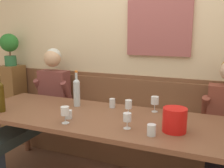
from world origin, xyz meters
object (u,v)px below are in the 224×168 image
(wall_bench, at_px, (128,136))
(wine_bottle_clear_water, at_px, (77,91))
(ice_bucket, at_px, (175,120))
(potted_plant, at_px, (9,46))
(water_tumbler_center, at_px, (151,130))
(wine_bottle_green_tall, at_px, (0,96))
(water_tumbler_right, at_px, (69,114))
(wine_glass_mid_left, at_px, (129,105))
(water_tumbler_left, at_px, (112,103))
(dining_table, at_px, (105,124))
(wine_glass_near_bucket, at_px, (127,118))
(wine_glass_center_front, at_px, (65,112))
(wine_glass_right_end, at_px, (155,101))
(person_left_seat, at_px, (37,106))

(wall_bench, xyz_separation_m, wine_bottle_clear_water, (-0.41, -0.49, 0.62))
(ice_bucket, relative_size, potted_plant, 0.42)
(water_tumbler_center, bearing_deg, wall_bench, 118.11)
(wine_bottle_green_tall, relative_size, water_tumbler_right, 4.85)
(wine_bottle_clear_water, bearing_deg, wine_bottle_green_tall, -142.60)
(wall_bench, height_order, wine_bottle_clear_water, wine_bottle_clear_water)
(wine_glass_mid_left, distance_m, water_tumbler_left, 0.32)
(potted_plant, bearing_deg, wall_bench, -1.11)
(dining_table, height_order, water_tumbler_left, water_tumbler_left)
(ice_bucket, bearing_deg, potted_plant, 161.24)
(water_tumbler_center, distance_m, water_tumbler_right, 0.78)
(ice_bucket, distance_m, water_tumbler_center, 0.21)
(water_tumbler_right, bearing_deg, wine_bottle_green_tall, -173.47)
(water_tumbler_center, bearing_deg, wine_bottle_clear_water, 153.52)
(wine_bottle_clear_water, height_order, wine_glass_mid_left, wine_bottle_clear_water)
(wine_glass_mid_left, xyz_separation_m, potted_plant, (-1.98, 0.63, 0.46))
(wall_bench, relative_size, water_tumbler_right, 38.50)
(dining_table, height_order, potted_plant, potted_plant)
(wall_bench, relative_size, wine_glass_near_bucket, 22.86)
(dining_table, bearing_deg, potted_plant, 158.04)
(wine_glass_center_front, xyz_separation_m, potted_plant, (-1.54, 1.00, 0.47))
(wine_glass_mid_left, relative_size, potted_plant, 0.35)
(water_tumbler_left, bearing_deg, potted_plant, 166.16)
(wine_glass_right_end, bearing_deg, person_left_seat, -179.57)
(wine_glass_center_front, relative_size, water_tumbler_right, 1.90)
(wine_bottle_clear_water, bearing_deg, wine_glass_mid_left, -10.10)
(wine_glass_mid_left, bearing_deg, wine_glass_near_bucket, -73.11)
(wine_glass_center_front, distance_m, water_tumbler_center, 0.74)
(dining_table, xyz_separation_m, wine_glass_mid_left, (0.20, 0.09, 0.18))
(water_tumbler_right, bearing_deg, water_tumbler_center, -6.29)
(person_left_seat, relative_size, ice_bucket, 6.89)
(water_tumbler_center, xyz_separation_m, potted_plant, (-2.28, 0.97, 0.53))
(wine_bottle_green_tall, bearing_deg, water_tumbler_right, 6.53)
(potted_plant, bearing_deg, water_tumbler_left, -13.84)
(wall_bench, distance_m, person_left_seat, 1.15)
(person_left_seat, height_order, water_tumbler_right, person_left_seat)
(wine_glass_right_end, bearing_deg, wine_glass_mid_left, -129.66)
(water_tumbler_left, bearing_deg, wall_bench, 83.90)
(ice_bucket, relative_size, water_tumbler_right, 2.45)
(ice_bucket, relative_size, wine_glass_right_end, 1.24)
(wine_glass_near_bucket, distance_m, water_tumbler_center, 0.23)
(wine_glass_near_bucket, height_order, potted_plant, potted_plant)
(ice_bucket, relative_size, water_tumbler_left, 2.00)
(wine_bottle_green_tall, distance_m, water_tumbler_left, 1.10)
(wine_glass_right_end, bearing_deg, water_tumbler_right, -143.87)
(dining_table, xyz_separation_m, water_tumbler_left, (-0.04, 0.29, 0.12))
(person_left_seat, bearing_deg, water_tumbler_center, -20.24)
(wine_glass_mid_left, relative_size, water_tumbler_left, 1.65)
(dining_table, bearing_deg, person_left_seat, 163.19)
(water_tumbler_center, bearing_deg, wine_glass_right_end, 100.82)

